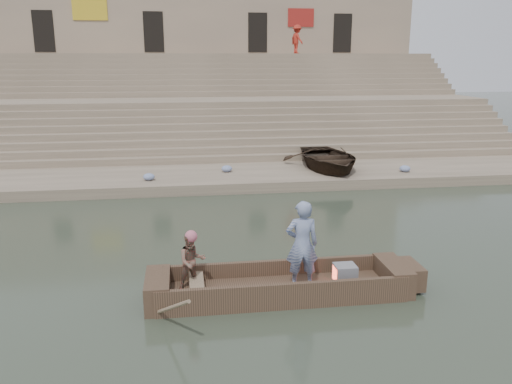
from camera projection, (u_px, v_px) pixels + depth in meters
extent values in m
plane|color=#2B3629|center=(200.00, 256.00, 13.35)|extent=(120.00, 120.00, 0.00)
cube|color=gray|center=(193.00, 179.00, 20.96)|extent=(32.00, 4.00, 0.40)
cube|color=gray|center=(189.00, 126.00, 27.84)|extent=(32.00, 3.00, 2.80)
cube|color=gray|center=(186.00, 94.00, 34.24)|extent=(32.00, 3.00, 5.20)
cube|color=gray|center=(191.00, 164.00, 23.08)|extent=(32.00, 0.50, 0.70)
cube|color=gray|center=(191.00, 159.00, 23.52)|extent=(32.00, 0.50, 1.00)
cube|color=gray|center=(191.00, 153.00, 23.96)|extent=(32.00, 0.50, 1.30)
cube|color=gray|center=(190.00, 148.00, 24.40)|extent=(32.00, 0.50, 1.60)
cube|color=gray|center=(190.00, 144.00, 24.84)|extent=(32.00, 0.50, 1.90)
cube|color=gray|center=(190.00, 139.00, 25.28)|extent=(32.00, 0.50, 2.20)
cube|color=gray|center=(189.00, 134.00, 25.72)|extent=(32.00, 0.50, 2.50)
cube|color=gray|center=(189.00, 130.00, 26.16)|extent=(32.00, 0.50, 2.80)
cube|color=gray|center=(188.00, 119.00, 29.48)|extent=(32.00, 0.50, 3.10)
cube|color=gray|center=(188.00, 116.00, 29.92)|extent=(32.00, 0.50, 3.40)
cube|color=gray|center=(187.00, 112.00, 30.36)|extent=(32.00, 0.50, 3.70)
cube|color=gray|center=(187.00, 109.00, 30.80)|extent=(32.00, 0.50, 4.00)
cube|color=gray|center=(187.00, 105.00, 31.24)|extent=(32.00, 0.50, 4.30)
cube|color=gray|center=(187.00, 102.00, 31.69)|extent=(32.00, 0.50, 4.60)
cube|color=gray|center=(187.00, 99.00, 32.13)|extent=(32.00, 0.50, 4.90)
cube|color=gray|center=(187.00, 96.00, 32.57)|extent=(32.00, 0.50, 5.20)
cube|color=tan|center=(184.00, 48.00, 37.32)|extent=(32.00, 5.00, 11.20)
cube|color=black|center=(44.00, 31.00, 33.49)|extent=(1.30, 0.18, 2.60)
cube|color=black|center=(154.00, 32.00, 34.45)|extent=(1.30, 0.18, 2.60)
cube|color=black|center=(258.00, 33.00, 35.41)|extent=(1.30, 0.18, 2.60)
cube|color=black|center=(342.00, 33.00, 36.23)|extent=(1.30, 0.18, 2.60)
cube|color=gold|center=(90.00, 9.00, 33.48)|extent=(2.20, 0.10, 1.40)
cube|color=maroon|center=(301.00, 18.00, 35.50)|extent=(1.80, 0.10, 1.20)
cube|color=brown|center=(279.00, 291.00, 11.08)|extent=(5.00, 1.30, 0.22)
cube|color=brown|center=(285.00, 296.00, 10.45)|extent=(5.20, 0.12, 0.56)
cube|color=brown|center=(274.00, 272.00, 11.63)|extent=(5.20, 0.12, 0.56)
cube|color=brown|center=(158.00, 290.00, 10.68)|extent=(0.50, 1.30, 0.60)
cube|color=brown|center=(393.00, 276.00, 11.38)|extent=(0.50, 1.30, 0.60)
cube|color=brown|center=(410.00, 274.00, 11.43)|extent=(0.35, 0.90, 0.50)
cube|color=#937A5B|center=(197.00, 283.00, 10.77)|extent=(0.30, 1.20, 0.08)
cylinder|color=#937A5B|center=(164.00, 310.00, 9.84)|extent=(1.03, 2.10, 1.36)
sphere|color=#C15F72|center=(191.00, 236.00, 10.68)|extent=(0.26, 0.26, 0.26)
imported|color=navy|center=(302.00, 244.00, 10.83)|extent=(0.71, 0.48, 1.89)
imported|color=#256F54|center=(192.00, 261.00, 10.81)|extent=(0.68, 0.59, 1.22)
cube|color=slate|center=(345.00, 274.00, 11.20)|extent=(0.46, 0.42, 0.40)
cube|color=#E5593F|center=(336.00, 274.00, 11.17)|extent=(0.04, 0.34, 0.32)
imported|color=#2D2116|center=(328.00, 158.00, 21.70)|extent=(3.35, 4.58, 0.93)
imported|color=#AF2A1D|center=(297.00, 39.00, 33.56)|extent=(1.02, 1.32, 1.79)
ellipsoid|color=#3F5999|center=(227.00, 169.00, 21.24)|extent=(0.44, 0.44, 0.26)
ellipsoid|color=#3F5999|center=(405.00, 169.00, 21.25)|extent=(0.44, 0.44, 0.26)
ellipsoid|color=#3F5999|center=(149.00, 177.00, 19.79)|extent=(0.44, 0.44, 0.26)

